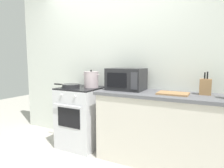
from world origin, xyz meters
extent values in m
cube|color=silver|center=(0.30, 0.97, 1.25)|extent=(4.40, 0.10, 2.50)
cube|color=beige|center=(0.90, 0.62, 0.44)|extent=(1.64, 0.56, 0.88)
cube|color=#59595E|center=(0.90, 0.62, 0.90)|extent=(1.70, 0.60, 0.04)
cube|color=silver|center=(-0.35, 0.60, 0.45)|extent=(0.60, 0.60, 0.90)
cube|color=black|center=(-0.35, 0.60, 0.91)|extent=(0.60, 0.60, 0.02)
cube|color=black|center=(-0.35, 0.30, 0.52)|extent=(0.39, 0.01, 0.28)
cylinder|color=silver|center=(-0.35, 0.27, 0.70)|extent=(0.48, 0.02, 0.02)
cylinder|color=silver|center=(-0.47, 0.29, 0.84)|extent=(0.04, 0.02, 0.04)
cylinder|color=silver|center=(-0.23, 0.29, 0.84)|extent=(0.04, 0.02, 0.04)
cylinder|color=beige|center=(-0.21, 0.68, 1.03)|extent=(0.22, 0.22, 0.23)
cylinder|color=beige|center=(-0.21, 0.68, 1.15)|extent=(0.23, 0.23, 0.01)
sphere|color=black|center=(-0.21, 0.68, 1.17)|extent=(0.03, 0.03, 0.03)
cylinder|color=beige|center=(-0.34, 0.68, 1.11)|extent=(0.05, 0.01, 0.01)
cylinder|color=beige|center=(-0.08, 0.68, 1.11)|extent=(0.05, 0.01, 0.01)
cylinder|color=#28282B|center=(-0.48, 0.53, 0.95)|extent=(0.27, 0.27, 0.05)
cylinder|color=black|center=(-0.72, 0.53, 0.96)|extent=(0.20, 0.02, 0.02)
cube|color=#232326|center=(0.37, 0.68, 1.07)|extent=(0.50, 0.36, 0.30)
cube|color=black|center=(0.31, 0.50, 1.07)|extent=(0.28, 0.01, 0.19)
cube|color=#38383D|center=(0.55, 0.50, 1.07)|extent=(0.09, 0.01, 0.22)
cube|color=#997047|center=(1.02, 0.60, 0.93)|extent=(0.36, 0.26, 0.02)
cube|color=#997047|center=(1.36, 0.74, 1.02)|extent=(0.13, 0.10, 0.19)
cylinder|color=black|center=(1.35, 0.74, 1.15)|extent=(0.02, 0.02, 0.08)
cylinder|color=black|center=(1.38, 0.74, 1.15)|extent=(0.02, 0.02, 0.09)
camera|label=1|loc=(1.45, -1.83, 1.32)|focal=31.61mm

